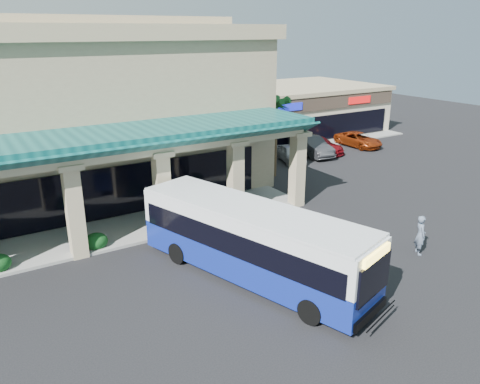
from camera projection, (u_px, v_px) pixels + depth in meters
ground at (265, 260)px, 22.65m from camera, size 110.00×110.00×0.00m
main_building at (19, 111)px, 29.64m from camera, size 30.80×14.80×11.35m
arcade at (55, 194)px, 23.19m from camera, size 30.00×6.20×5.70m
strip_mall at (276, 110)px, 50.07m from camera, size 22.50×12.50×4.90m
palm_0 at (275, 134)px, 34.63m from camera, size 2.40×2.40×6.60m
palm_1 at (264, 130)px, 37.67m from camera, size 2.40×2.40×5.80m
broadleaf_tree at (212, 129)px, 40.85m from camera, size 2.60×2.60×4.81m
transit_bus at (252, 243)px, 20.58m from camera, size 6.23×12.30×3.36m
pedestrian at (420, 235)px, 23.03m from camera, size 0.78×0.88×2.01m
car_silver at (291, 153)px, 39.45m from camera, size 2.82×4.42×1.40m
car_white at (311, 146)px, 41.36m from camera, size 2.49×5.40×1.71m
car_red at (318, 145)px, 42.27m from camera, size 3.18×5.45×1.48m
car_gray at (358, 140)px, 44.52m from camera, size 2.37×4.91×1.35m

